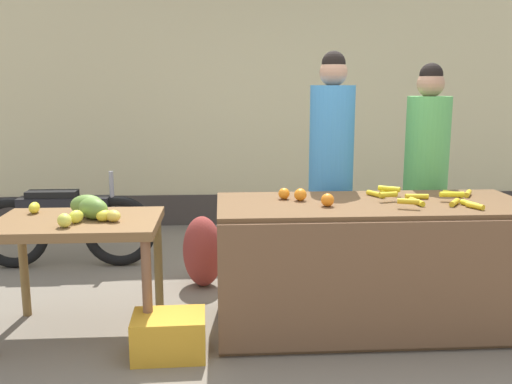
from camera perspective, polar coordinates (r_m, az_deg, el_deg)
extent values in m
plane|color=#756B5B|center=(3.98, 4.29, -13.40)|extent=(24.00, 24.00, 0.00)
cube|color=beige|center=(6.63, 0.89, 9.94)|extent=(8.35, 0.20, 3.06)
cube|color=#3F3833|center=(6.68, 0.93, -1.73)|extent=(8.35, 0.04, 0.36)
cube|color=brown|center=(3.92, 11.50, -7.22)|extent=(2.06, 0.82, 0.86)
cube|color=brown|center=(3.53, 13.28, -9.31)|extent=(2.06, 0.03, 0.80)
cube|color=brown|center=(3.82, -17.65, -3.08)|extent=(1.05, 0.72, 0.06)
cylinder|color=brown|center=(3.55, -10.96, -10.36)|extent=(0.06, 0.06, 0.72)
cylinder|color=brown|center=(4.34, -22.48, -7.07)|extent=(0.06, 0.06, 0.72)
cylinder|color=brown|center=(4.13, -9.87, -7.28)|extent=(0.06, 0.06, 0.72)
cylinder|color=yellow|center=(3.84, 20.89, -1.16)|extent=(0.08, 0.15, 0.04)
cylinder|color=gold|center=(4.09, 13.32, -0.04)|extent=(0.13, 0.06, 0.04)
cylinder|color=gold|center=(4.16, 19.33, -0.18)|extent=(0.11, 0.14, 0.04)
cylinder|color=gold|center=(4.00, 12.05, -0.21)|extent=(0.10, 0.16, 0.04)
cylinder|color=gold|center=(3.79, 21.32, -1.33)|extent=(0.09, 0.13, 0.04)
cylinder|color=gold|center=(3.85, 19.49, -1.01)|extent=(0.12, 0.14, 0.04)
cylinder|color=gold|center=(4.21, 20.69, -0.14)|extent=(0.11, 0.15, 0.04)
cylinder|color=gold|center=(3.98, 15.99, -0.44)|extent=(0.16, 0.05, 0.04)
cylinder|color=gold|center=(3.80, 15.99, -0.96)|extent=(0.06, 0.16, 0.04)
cylinder|color=yellow|center=(3.96, 19.24, -0.23)|extent=(0.16, 0.05, 0.04)
cylinder|color=yellow|center=(4.06, 13.35, 0.33)|extent=(0.15, 0.11, 0.04)
cylinder|color=gold|center=(3.84, 13.25, -0.26)|extent=(0.13, 0.07, 0.04)
cylinder|color=gold|center=(3.64, 15.19, -0.93)|extent=(0.14, 0.08, 0.04)
sphere|color=orange|center=(3.83, 2.86, -0.16)|extent=(0.08, 0.08, 0.08)
sphere|color=orange|center=(3.62, 7.27, -0.81)|extent=(0.08, 0.08, 0.08)
sphere|color=orange|center=(3.78, 4.52, -0.27)|extent=(0.08, 0.08, 0.08)
ellipsoid|color=yellow|center=(3.69, -15.15, -2.33)|extent=(0.13, 0.13, 0.07)
ellipsoid|color=#D8D84B|center=(3.61, -18.85, -2.74)|extent=(0.12, 0.12, 0.09)
ellipsoid|color=yellow|center=(3.67, -14.27, -2.36)|extent=(0.13, 0.13, 0.08)
ellipsoid|color=yellow|center=(4.07, -21.56, -1.49)|extent=(0.07, 0.12, 0.08)
ellipsoid|color=yellow|center=(3.69, -17.77, -2.39)|extent=(0.11, 0.13, 0.08)
ellipsoid|color=olive|center=(3.77, -16.18, -1.60)|extent=(0.26, 0.24, 0.14)
ellipsoid|color=olive|center=(3.88, -16.76, -1.28)|extent=(0.23, 0.16, 0.14)
cylinder|color=#33333D|center=(4.52, 7.41, -5.53)|extent=(0.29, 0.29, 0.73)
cylinder|color=#3F8CCC|center=(4.36, 7.67, 4.79)|extent=(0.34, 0.34, 0.89)
sphere|color=tan|center=(4.34, 7.85, 11.93)|extent=(0.21, 0.21, 0.21)
sphere|color=black|center=(4.34, 7.88, 12.83)|extent=(0.18, 0.18, 0.18)
cylinder|color=#33333D|center=(4.77, 16.43, -5.23)|extent=(0.29, 0.29, 0.69)
cylinder|color=#59B259|center=(4.62, 16.94, 4.00)|extent=(0.34, 0.34, 0.85)
sphere|color=tan|center=(4.60, 17.30, 10.43)|extent=(0.21, 0.21, 0.21)
sphere|color=black|center=(4.60, 17.35, 11.28)|extent=(0.18, 0.18, 0.18)
torus|color=black|center=(5.26, -13.68, -3.87)|extent=(0.65, 0.09, 0.65)
torus|color=black|center=(5.50, -23.49, -3.82)|extent=(0.65, 0.09, 0.65)
cube|color=black|center=(5.32, -18.81, -1.98)|extent=(0.80, 0.18, 0.28)
cube|color=black|center=(5.32, -19.96, -0.30)|extent=(0.44, 0.16, 0.08)
cylinder|color=gray|center=(5.19, -14.40, -0.13)|extent=(0.04, 0.04, 0.40)
cube|color=gold|center=(3.57, -8.80, -14.16)|extent=(0.45, 0.33, 0.26)
ellipsoid|color=maroon|center=(4.63, -5.43, -6.01)|extent=(0.46, 0.47, 0.58)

